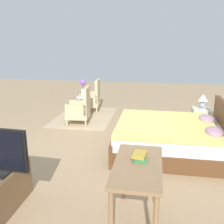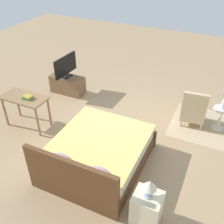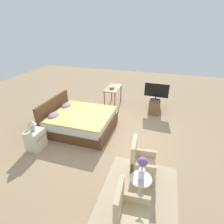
{
  "view_description": "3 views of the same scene",
  "coord_description": "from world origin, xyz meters",
  "px_view_note": "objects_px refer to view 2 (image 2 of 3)",
  "views": [
    {
      "loc": [
        4.57,
        0.82,
        2.09
      ],
      "look_at": [
        -0.06,
        0.03,
        0.75
      ],
      "focal_mm": 42.0,
      "sensor_mm": 36.0,
      "label": 1
    },
    {
      "loc": [
        -1.87,
        4.33,
        3.79
      ],
      "look_at": [
        0.09,
        0.15,
        0.61
      ],
      "focal_mm": 42.0,
      "sensor_mm": 36.0,
      "label": 2
    },
    {
      "loc": [
        -4.38,
        -1.25,
        3.07
      ],
      "look_at": [
        -0.09,
        0.07,
        0.79
      ],
      "focal_mm": 28.0,
      "sensor_mm": 36.0,
      "label": 3
    }
  ],
  "objects_px": {
    "table_lamp": "(149,187)",
    "tv_stand": "(68,85)",
    "armchair_by_window_right": "(194,111)",
    "side_table": "(221,116)",
    "book_stack": "(28,97)",
    "tv_flatscreen": "(66,66)",
    "nightstand": "(147,208)",
    "bed": "(97,155)",
    "vanity_desk": "(25,102)"
  },
  "relations": [
    {
      "from": "table_lamp",
      "to": "tv_stand",
      "type": "relative_size",
      "value": 0.34
    },
    {
      "from": "armchair_by_window_right",
      "to": "side_table",
      "type": "relative_size",
      "value": 1.64
    },
    {
      "from": "table_lamp",
      "to": "book_stack",
      "type": "distance_m",
      "value": 3.4
    },
    {
      "from": "armchair_by_window_right",
      "to": "side_table",
      "type": "xyz_separation_m",
      "value": [
        -0.59,
        -0.08,
        -0.03
      ]
    },
    {
      "from": "tv_stand",
      "to": "tv_flatscreen",
      "type": "xyz_separation_m",
      "value": [
        0.0,
        -0.0,
        0.56
      ]
    },
    {
      "from": "armchair_by_window_right",
      "to": "nightstand",
      "type": "height_order",
      "value": "armchair_by_window_right"
    },
    {
      "from": "bed",
      "to": "armchair_by_window_right",
      "type": "bearing_deg",
      "value": -122.6
    },
    {
      "from": "armchair_by_window_right",
      "to": "table_lamp",
      "type": "height_order",
      "value": "armchair_by_window_right"
    },
    {
      "from": "book_stack",
      "to": "side_table",
      "type": "bearing_deg",
      "value": -155.86
    },
    {
      "from": "tv_flatscreen",
      "to": "armchair_by_window_right",
      "type": "bearing_deg",
      "value": 179.65
    },
    {
      "from": "vanity_desk",
      "to": "book_stack",
      "type": "height_order",
      "value": "book_stack"
    },
    {
      "from": "bed",
      "to": "side_table",
      "type": "xyz_separation_m",
      "value": [
        -1.98,
        -2.24,
        0.05
      ]
    },
    {
      "from": "side_table",
      "to": "nightstand",
      "type": "relative_size",
      "value": 1.0
    },
    {
      "from": "armchair_by_window_right",
      "to": "book_stack",
      "type": "distance_m",
      "value": 3.76
    },
    {
      "from": "tv_stand",
      "to": "armchair_by_window_right",
      "type": "bearing_deg",
      "value": 179.65
    },
    {
      "from": "tv_flatscreen",
      "to": "vanity_desk",
      "type": "bearing_deg",
      "value": 90.66
    },
    {
      "from": "tv_stand",
      "to": "tv_flatscreen",
      "type": "distance_m",
      "value": 0.56
    },
    {
      "from": "book_stack",
      "to": "vanity_desk",
      "type": "bearing_deg",
      "value": -3.98
    },
    {
      "from": "bed",
      "to": "tv_stand",
      "type": "height_order",
      "value": "bed"
    },
    {
      "from": "armchair_by_window_right",
      "to": "book_stack",
      "type": "height_order",
      "value": "armchair_by_window_right"
    },
    {
      "from": "book_stack",
      "to": "nightstand",
      "type": "bearing_deg",
      "value": 159.75
    },
    {
      "from": "vanity_desk",
      "to": "tv_flatscreen",
      "type": "bearing_deg",
      "value": -89.34
    },
    {
      "from": "bed",
      "to": "table_lamp",
      "type": "bearing_deg",
      "value": 150.36
    },
    {
      "from": "bed",
      "to": "vanity_desk",
      "type": "distance_m",
      "value": 2.17
    },
    {
      "from": "tv_flatscreen",
      "to": "tv_stand",
      "type": "bearing_deg",
      "value": 176.64
    },
    {
      "from": "side_table",
      "to": "tv_stand",
      "type": "xyz_separation_m",
      "value": [
        4.08,
        0.06,
        -0.1
      ]
    },
    {
      "from": "nightstand",
      "to": "vanity_desk",
      "type": "bearing_deg",
      "value": -19.67
    },
    {
      "from": "bed",
      "to": "tv_stand",
      "type": "xyz_separation_m",
      "value": [
        2.1,
        -2.18,
        -0.05
      ]
    },
    {
      "from": "tv_flatscreen",
      "to": "book_stack",
      "type": "relative_size",
      "value": 3.59
    },
    {
      "from": "tv_stand",
      "to": "tv_flatscreen",
      "type": "relative_size",
      "value": 1.08
    },
    {
      "from": "armchair_by_window_right",
      "to": "book_stack",
      "type": "bearing_deg",
      "value": 26.76
    },
    {
      "from": "bed",
      "to": "vanity_desk",
      "type": "height_order",
      "value": "bed"
    },
    {
      "from": "table_lamp",
      "to": "vanity_desk",
      "type": "relative_size",
      "value": 0.32
    },
    {
      "from": "bed",
      "to": "nightstand",
      "type": "relative_size",
      "value": 3.55
    },
    {
      "from": "side_table",
      "to": "tv_flatscreen",
      "type": "xyz_separation_m",
      "value": [
        4.08,
        0.06,
        0.46
      ]
    },
    {
      "from": "table_lamp",
      "to": "tv_flatscreen",
      "type": "height_order",
      "value": "tv_flatscreen"
    },
    {
      "from": "vanity_desk",
      "to": "side_table",
      "type": "bearing_deg",
      "value": -156.64
    },
    {
      "from": "book_stack",
      "to": "tv_stand",
      "type": "bearing_deg",
      "value": -85.16
    },
    {
      "from": "armchair_by_window_right",
      "to": "bed",
      "type": "bearing_deg",
      "value": 57.4
    },
    {
      "from": "nightstand",
      "to": "tv_stand",
      "type": "bearing_deg",
      "value": -40.85
    },
    {
      "from": "bed",
      "to": "side_table",
      "type": "distance_m",
      "value": 2.99
    },
    {
      "from": "side_table",
      "to": "table_lamp",
      "type": "xyz_separation_m",
      "value": [
        0.75,
        2.94,
        0.42
      ]
    },
    {
      "from": "side_table",
      "to": "tv_stand",
      "type": "distance_m",
      "value": 4.08
    },
    {
      "from": "bed",
      "to": "vanity_desk",
      "type": "relative_size",
      "value": 1.91
    },
    {
      "from": "bed",
      "to": "vanity_desk",
      "type": "bearing_deg",
      "value": -13.11
    },
    {
      "from": "armchair_by_window_right",
      "to": "tv_flatscreen",
      "type": "xyz_separation_m",
      "value": [
        3.49,
        -0.02,
        0.43
      ]
    },
    {
      "from": "tv_stand",
      "to": "book_stack",
      "type": "relative_size",
      "value": 3.87
    },
    {
      "from": "bed",
      "to": "armchair_by_window_right",
      "type": "distance_m",
      "value": 2.57
    },
    {
      "from": "bed",
      "to": "table_lamp",
      "type": "relative_size",
      "value": 6.03
    },
    {
      "from": "table_lamp",
      "to": "book_stack",
      "type": "xyz_separation_m",
      "value": [
        3.19,
        -1.18,
        0.03
      ]
    }
  ]
}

